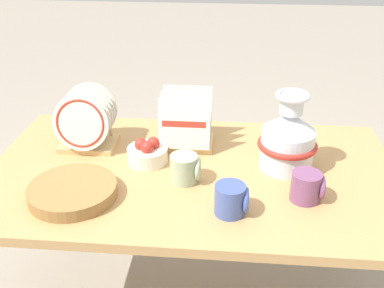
% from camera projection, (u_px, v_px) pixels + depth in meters
% --- Properties ---
extents(display_table, '(1.53, 0.87, 0.70)m').
position_uv_depth(display_table, '(192.00, 186.00, 1.71)').
color(display_table, tan).
rests_on(display_table, ground_plane).
extents(ceramic_vase, '(0.22, 0.22, 0.30)m').
position_uv_depth(ceramic_vase, '(288.00, 138.00, 1.64)').
color(ceramic_vase, silver).
rests_on(ceramic_vase, display_table).
extents(dish_rack_round_plates, '(0.22, 0.19, 0.24)m').
position_uv_depth(dish_rack_round_plates, '(86.00, 125.00, 1.79)').
color(dish_rack_round_plates, tan).
rests_on(dish_rack_round_plates, display_table).
extents(dish_rack_square_plates, '(0.22, 0.18, 0.23)m').
position_uv_depth(dish_rack_square_plates, '(186.00, 129.00, 1.82)').
color(dish_rack_square_plates, tan).
rests_on(dish_rack_square_plates, display_table).
extents(wicker_charger_stack, '(0.30, 0.30, 0.04)m').
position_uv_depth(wicker_charger_stack, '(73.00, 191.00, 1.51)').
color(wicker_charger_stack, olive).
rests_on(wicker_charger_stack, display_table).
extents(mug_cobalt_glaze, '(0.11, 0.10, 0.10)m').
position_uv_depth(mug_cobalt_glaze, '(232.00, 199.00, 1.42)').
color(mug_cobalt_glaze, '#42569E').
rests_on(mug_cobalt_glaze, display_table).
extents(mug_plum_glaze, '(0.11, 0.10, 0.10)m').
position_uv_depth(mug_plum_glaze, '(307.00, 187.00, 1.48)').
color(mug_plum_glaze, '#7A4770').
rests_on(mug_plum_glaze, display_table).
extents(mug_sage_glaze, '(0.11, 0.10, 0.10)m').
position_uv_depth(mug_sage_glaze, '(185.00, 169.00, 1.59)').
color(mug_sage_glaze, '#9EB28E').
rests_on(mug_sage_glaze, display_table).
extents(fruit_bowl, '(0.15, 0.15, 0.10)m').
position_uv_depth(fruit_bowl, '(147.00, 153.00, 1.71)').
color(fruit_bowl, silver).
rests_on(fruit_bowl, display_table).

